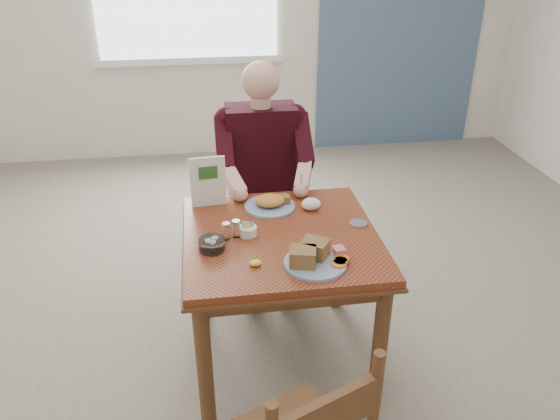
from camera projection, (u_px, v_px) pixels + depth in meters
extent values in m
plane|color=#676053|center=(281.00, 356.00, 2.90)|extent=(6.00, 6.00, 0.00)
plane|color=silver|center=(232.00, 4.00, 4.88)|extent=(5.50, 0.00, 5.50)
cube|color=#445D7F|center=(404.00, 1.00, 5.06)|extent=(1.60, 0.02, 2.80)
ellipsoid|color=yellow|center=(255.00, 263.00, 2.31)|extent=(0.06, 0.05, 0.03)
ellipsoid|color=white|center=(311.00, 204.00, 2.76)|extent=(0.11, 0.10, 0.06)
cylinder|color=silver|center=(358.00, 223.00, 2.63)|extent=(0.10, 0.10, 0.01)
cube|color=white|center=(191.00, 61.00, 5.01)|extent=(1.72, 0.04, 0.06)
cube|color=brown|center=(281.00, 238.00, 2.56)|extent=(0.90, 0.90, 0.04)
cube|color=brown|center=(281.00, 243.00, 2.57)|extent=(0.92, 0.92, 0.01)
cylinder|color=brown|center=(204.00, 365.00, 2.34)|extent=(0.07, 0.07, 0.71)
cylinder|color=brown|center=(380.00, 347.00, 2.44)|extent=(0.07, 0.07, 0.71)
cylinder|color=brown|center=(201.00, 266.00, 3.03)|extent=(0.07, 0.07, 0.71)
cylinder|color=brown|center=(338.00, 255.00, 3.13)|extent=(0.07, 0.07, 0.71)
cube|color=brown|center=(295.00, 300.00, 2.25)|extent=(0.80, 0.03, 0.08)
cube|color=brown|center=(270.00, 212.00, 2.93)|extent=(0.80, 0.03, 0.08)
cube|color=brown|center=(198.00, 257.00, 2.54)|extent=(0.03, 0.80, 0.08)
cube|color=brown|center=(360.00, 244.00, 2.64)|extent=(0.03, 0.80, 0.08)
cylinder|color=brown|center=(237.00, 264.00, 3.27)|extent=(0.04, 0.04, 0.45)
cylinder|color=brown|center=(296.00, 260.00, 3.32)|extent=(0.04, 0.04, 0.45)
cylinder|color=brown|center=(233.00, 234.00, 3.59)|extent=(0.04, 0.04, 0.45)
cylinder|color=brown|center=(287.00, 231.00, 3.63)|extent=(0.04, 0.04, 0.45)
cube|color=brown|center=(263.00, 213.00, 3.34)|extent=(0.42, 0.42, 0.03)
cylinder|color=brown|center=(230.00, 168.00, 3.36)|extent=(0.04, 0.04, 0.50)
cylinder|color=brown|center=(288.00, 165.00, 3.41)|extent=(0.04, 0.04, 0.50)
cube|color=brown|center=(259.00, 151.00, 3.34)|extent=(0.38, 0.03, 0.14)
cylinder|color=brown|center=(373.00, 415.00, 1.67)|extent=(0.05, 0.05, 0.50)
cube|color=brown|center=(327.00, 416.00, 1.54)|extent=(0.36, 0.18, 0.14)
cube|color=gray|center=(248.00, 213.00, 3.19)|extent=(0.13, 0.38, 0.12)
cube|color=gray|center=(282.00, 210.00, 3.21)|extent=(0.13, 0.38, 0.12)
cube|color=gray|center=(253.00, 272.00, 3.17)|extent=(0.10, 0.10, 0.48)
cube|color=gray|center=(286.00, 270.00, 3.19)|extent=(0.10, 0.10, 0.48)
cube|color=black|center=(261.00, 154.00, 3.19)|extent=(0.40, 0.22, 0.58)
sphere|color=black|center=(227.00, 120.00, 3.06)|extent=(0.15, 0.15, 0.15)
sphere|color=black|center=(294.00, 117.00, 3.11)|extent=(0.15, 0.15, 0.15)
cylinder|color=#D69B87|center=(261.00, 104.00, 3.03)|extent=(0.11, 0.11, 0.08)
sphere|color=#D69B87|center=(261.00, 80.00, 2.97)|extent=(0.21, 0.21, 0.21)
cube|color=black|center=(224.00, 144.00, 3.01)|extent=(0.09, 0.29, 0.27)
cube|color=black|center=(302.00, 140.00, 3.06)|extent=(0.09, 0.29, 0.27)
sphere|color=black|center=(226.00, 169.00, 2.95)|extent=(0.09, 0.09, 0.09)
sphere|color=black|center=(306.00, 164.00, 3.01)|extent=(0.09, 0.09, 0.09)
cube|color=#D69B87|center=(233.00, 181.00, 2.89)|extent=(0.14, 0.23, 0.14)
cube|color=#D69B87|center=(303.00, 177.00, 2.94)|extent=(0.14, 0.23, 0.14)
sphere|color=#D69B87|center=(240.00, 194.00, 2.84)|extent=(0.08, 0.08, 0.08)
sphere|color=#D69B87|center=(301.00, 190.00, 2.88)|extent=(0.08, 0.08, 0.08)
cylinder|color=silver|center=(301.00, 182.00, 2.85)|extent=(0.01, 0.05, 0.12)
cylinder|color=white|center=(315.00, 263.00, 2.32)|extent=(0.34, 0.34, 0.01)
cube|color=#AA804B|center=(303.00, 257.00, 2.28)|extent=(0.13, 0.12, 0.07)
cube|color=#AA804B|center=(315.00, 248.00, 2.34)|extent=(0.14, 0.14, 0.07)
cylinder|color=orange|center=(339.00, 264.00, 2.29)|extent=(0.09, 0.09, 0.01)
cylinder|color=orange|center=(340.00, 261.00, 2.31)|extent=(0.08, 0.08, 0.01)
cylinder|color=orange|center=(342.00, 259.00, 2.33)|extent=(0.06, 0.06, 0.01)
cube|color=#E26B76|center=(339.00, 251.00, 2.37)|extent=(0.06, 0.06, 0.03)
cylinder|color=white|center=(270.00, 206.00, 2.78)|extent=(0.27, 0.27, 0.01)
ellipsoid|color=gold|center=(270.00, 200.00, 2.77)|extent=(0.15, 0.13, 0.06)
cube|color=#AA804B|center=(280.00, 199.00, 2.80)|extent=(0.10, 0.06, 0.04)
cylinder|color=white|center=(248.00, 231.00, 2.53)|extent=(0.10, 0.10, 0.04)
cube|color=pink|center=(246.00, 225.00, 2.52)|extent=(0.03, 0.01, 0.02)
cube|color=#6699D8|center=(251.00, 224.00, 2.53)|extent=(0.03, 0.02, 0.02)
cube|color=#EAD159|center=(247.00, 226.00, 2.51)|extent=(0.03, 0.02, 0.02)
cube|color=white|center=(245.00, 224.00, 2.53)|extent=(0.03, 0.02, 0.02)
cylinder|color=white|center=(226.00, 233.00, 2.49)|extent=(0.05, 0.05, 0.07)
cylinder|color=silver|center=(226.00, 225.00, 2.47)|extent=(0.05, 0.05, 0.01)
cylinder|color=white|center=(236.00, 230.00, 2.51)|extent=(0.05, 0.05, 0.07)
cylinder|color=silver|center=(236.00, 222.00, 2.49)|extent=(0.05, 0.05, 0.01)
cylinder|color=white|center=(212.00, 245.00, 2.41)|extent=(0.14, 0.14, 0.05)
cylinder|color=white|center=(208.00, 242.00, 2.40)|extent=(0.03, 0.03, 0.02)
cylinder|color=white|center=(215.00, 239.00, 2.42)|extent=(0.03, 0.03, 0.02)
cylinder|color=white|center=(213.00, 243.00, 2.39)|extent=(0.03, 0.03, 0.02)
cube|color=white|center=(208.00, 182.00, 2.75)|extent=(0.18, 0.03, 0.26)
cube|color=#2D5926|center=(208.00, 173.00, 2.72)|extent=(0.09, 0.01, 0.07)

